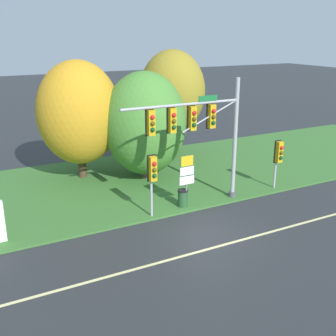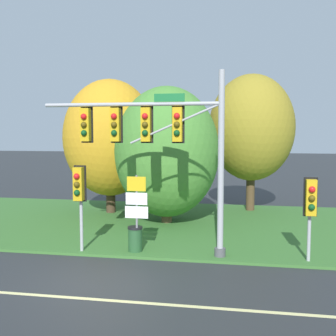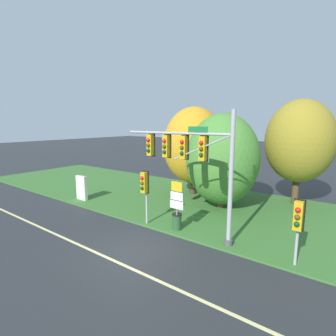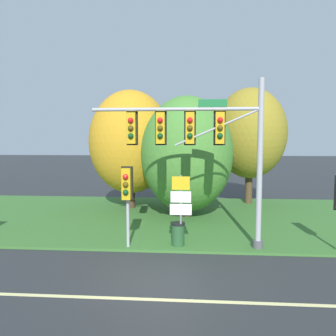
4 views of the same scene
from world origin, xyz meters
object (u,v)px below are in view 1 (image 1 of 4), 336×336
object	(u,v)px
pedestrian_signal_near_kerb	(279,155)
tree_nearest_road	(79,113)
trash_bin	(183,198)
pedestrian_signal_further_along	(153,173)
route_sign_post	(187,175)
tree_behind_signpost	(172,92)
tree_left_of_mast	(145,124)
traffic_signal_mast	(200,127)

from	to	relation	value
pedestrian_signal_near_kerb	tree_nearest_road	bearing A→B (deg)	141.84
trash_bin	tree_nearest_road	bearing A→B (deg)	114.49
pedestrian_signal_further_along	route_sign_post	distance (m)	2.18
pedestrian_signal_near_kerb	tree_behind_signpost	bearing A→B (deg)	101.03
tree_left_of_mast	tree_nearest_road	bearing A→B (deg)	150.65
pedestrian_signal_further_along	tree_behind_signpost	distance (m)	11.81
tree_nearest_road	trash_bin	xyz separation A→B (m)	(3.26, -7.17, -3.64)
pedestrian_signal_further_along	tree_nearest_road	world-z (taller)	tree_nearest_road
pedestrian_signal_near_kerb	tree_nearest_road	world-z (taller)	tree_nearest_road
tree_nearest_road	tree_left_of_mast	distance (m)	4.08
pedestrian_signal_further_along	tree_nearest_road	size ratio (longest dim) A/B	0.44
tree_left_of_mast	trash_bin	size ratio (longest dim) A/B	7.15
route_sign_post	pedestrian_signal_further_along	bearing A→B (deg)	-172.15
pedestrian_signal_near_kerb	tree_nearest_road	size ratio (longest dim) A/B	0.40
pedestrian_signal_near_kerb	route_sign_post	size ratio (longest dim) A/B	1.01
tree_nearest_road	tree_behind_signpost	size ratio (longest dim) A/B	0.95
tree_behind_signpost	trash_bin	distance (m)	11.02
tree_left_of_mast	tree_behind_signpost	distance (m)	5.87
traffic_signal_mast	route_sign_post	distance (m)	2.56
traffic_signal_mast	tree_left_of_mast	world-z (taller)	tree_left_of_mast
tree_behind_signpost	tree_nearest_road	bearing A→B (deg)	-164.94
route_sign_post	tree_left_of_mast	size ratio (longest dim) A/B	0.43
route_sign_post	tree_left_of_mast	world-z (taller)	tree_left_of_mast
pedestrian_signal_near_kerb	trash_bin	size ratio (longest dim) A/B	3.13
tree_behind_signpost	trash_bin	bearing A→B (deg)	-115.27
traffic_signal_mast	route_sign_post	size ratio (longest dim) A/B	2.35
traffic_signal_mast	tree_nearest_road	size ratio (longest dim) A/B	0.93
route_sign_post	tree_behind_signpost	xyz separation A→B (m)	(4.24, 9.41, 2.84)
tree_left_of_mast	tree_behind_signpost	size ratio (longest dim) A/B	0.87
pedestrian_signal_near_kerb	trash_bin	bearing A→B (deg)	177.52
traffic_signal_mast	trash_bin	distance (m)	3.89
pedestrian_signal_near_kerb	route_sign_post	world-z (taller)	pedestrian_signal_near_kerb
trash_bin	pedestrian_signal_near_kerb	bearing A→B (deg)	-2.48
route_sign_post	traffic_signal_mast	bearing A→B (deg)	7.26
traffic_signal_mast	pedestrian_signal_near_kerb	xyz separation A→B (m)	(5.29, -0.17, -2.16)
traffic_signal_mast	tree_left_of_mast	bearing A→B (deg)	97.13
tree_left_of_mast	tree_behind_signpost	world-z (taller)	tree_behind_signpost
tree_left_of_mast	traffic_signal_mast	bearing A→B (deg)	-82.87
route_sign_post	tree_nearest_road	xyz separation A→B (m)	(-3.38, 7.36, 2.29)
tree_behind_signpost	traffic_signal_mast	bearing A→B (deg)	-110.27
route_sign_post	tree_behind_signpost	size ratio (longest dim) A/B	0.38
pedestrian_signal_further_along	trash_bin	bearing A→B (deg)	13.77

